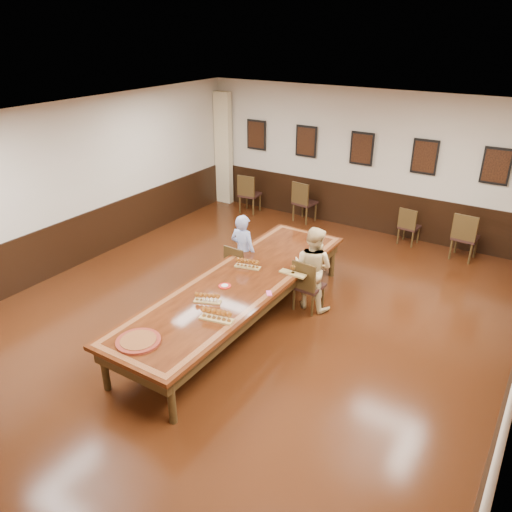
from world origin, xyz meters
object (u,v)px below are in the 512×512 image
Objects in this scene: chair_man at (240,267)px; spare_chair_a at (250,193)px; chair_woman at (309,284)px; carved_platter at (138,341)px; person_man at (243,252)px; conference_table at (239,289)px; person_woman at (313,268)px; spare_chair_c at (410,225)px; spare_chair_d at (466,236)px; spare_chair_b at (305,201)px.

spare_chair_a reaches higher than chair_man.
chair_woman is 3.20m from carved_platter.
person_man is 0.28× the size of conference_table.
chair_woman is at bearing 90.00° from person_woman.
spare_chair_c is (1.98, 3.72, -0.02)m from chair_man.
spare_chair_c is 0.60× the size of person_man.
spare_chair_c is 0.84× the size of spare_chair_d.
person_man is (-1.37, 0.06, 0.24)m from chair_woman.
person_woman is 0.29× the size of conference_table.
person_woman is 3.28m from carved_platter.
spare_chair_a is at bearing -55.82° from person_man.
conference_table is at bearing 126.29° from chair_man.
person_woman is (1.38, 0.04, 0.02)m from person_man.
spare_chair_a reaches higher than carved_platter.
spare_chair_b is at bearing -57.52° from person_woman.
spare_chair_a is (-2.09, 3.55, 0.06)m from chair_man.
spare_chair_a is at bearing 8.64° from spare_chair_c.
spare_chair_d reaches higher than conference_table.
person_man is at bearing 98.39° from carved_platter.
spare_chair_d is at bearing -113.55° from chair_woman.
spare_chair_c is at bearing 77.29° from carved_platter.
spare_chair_b is 0.20× the size of conference_table.
spare_chair_a is 1.50m from spare_chair_b.
spare_chair_a is 4.08m from spare_chair_c.
chair_woman is at bearing 87.01° from spare_chair_c.
chair_woman reaches higher than spare_chair_c.
chair_man is 4.21m from spare_chair_c.
spare_chair_a is 0.69× the size of person_woman.
spare_chair_c is 6.91m from carved_platter.
spare_chair_b is 1.19× the size of spare_chair_c.
chair_man is 0.18× the size of conference_table.
person_man is (-3.17, -3.46, 0.20)m from spare_chair_d.
spare_chair_d is at bearing -128.85° from chair_man.
chair_woman is 4.94m from spare_chair_a.
person_woman is at bearing 73.69° from carved_platter.
chair_woman is 1.25m from conference_table.
person_man is 1.38m from person_woman.
spare_chair_a is 0.99× the size of spare_chair_b.
chair_man is at bearing 68.25° from spare_chair_c.
chair_man is at bearing 5.04° from chair_woman.
person_woman is at bearing 66.00° from spare_chair_d.
carved_platter is (-1.52, -6.73, 0.35)m from spare_chair_c.
spare_chair_d reaches higher than spare_chair_b.
person_man reaches higher than spare_chair_b.
chair_man is 0.63× the size of person_man.
spare_chair_d is 3.86m from person_woman.
spare_chair_c is at bearing -115.14° from chair_man.
person_woman is at bearing 54.99° from conference_table.
person_woman reaches higher than carved_platter.
spare_chair_b is (-1.99, 3.69, 0.04)m from chair_woman.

